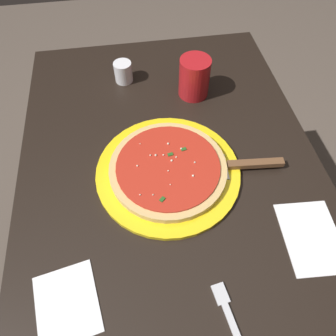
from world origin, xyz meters
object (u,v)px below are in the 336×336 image
Objects in this scene: cup_tall_drink at (194,78)px; fork at (235,331)px; cup_small_sauce at (123,72)px; napkin_folded_right at (67,304)px; serving_plate at (168,172)px; napkin_loose_left at (312,237)px; pizza_server at (238,165)px; pizza at (168,168)px.

cup_tall_drink reaches higher than fork.
napkin_folded_right is at bearing -14.03° from cup_small_sauce.
serving_plate is 2.11× the size of napkin_loose_left.
napkin_folded_right is 0.70× the size of fork.
pizza_server is at bearing 84.87° from serving_plate.
serving_plate is 5.65× the size of cup_small_sauce.
fork reaches higher than napkin_folded_right.
napkin_loose_left is at bearing 28.78° from pizza_server.
pizza_server is at bearing 9.94° from cup_tall_drink.
cup_tall_drink is 0.82× the size of napkin_folded_right.
serving_plate is at bearing -95.13° from pizza_server.
pizza_server is (0.01, 0.16, 0.01)m from serving_plate.
napkin_folded_right is at bearing -84.04° from napkin_loose_left.
serving_plate reaches higher than fork.
serving_plate is 0.16m from pizza_server.
pizza_server is 0.43m from cup_small_sauce.
cup_small_sauce reaches higher than fork.
pizza is 0.33m from napkin_loose_left.
cup_small_sauce is 0.37× the size of napkin_loose_left.
cup_tall_drink reaches higher than napkin_folded_right.
cup_tall_drink is at bearing -170.06° from pizza_server.
pizza_server is at bearing 163.21° from fork.
cup_small_sauce is at bearing -146.76° from pizza_server.
napkin_folded_right is (0.51, -0.33, -0.05)m from cup_tall_drink.
fork is (0.33, -0.10, -0.01)m from pizza_server.
napkin_folded_right is (0.25, -0.22, -0.00)m from serving_plate.
cup_small_sauce is at bearing -167.76° from pizza.
cup_small_sauce reaches higher than napkin_folded_right.
cup_tall_drink is (-0.26, 0.11, 0.03)m from pizza.
cup_small_sauce is 0.70m from fork.
pizza_server is at bearing -151.22° from napkin_loose_left.
pizza reaches higher than serving_plate.
serving_plate reaches higher than napkin_loose_left.
fork is at bearing -16.79° from pizza_server.
cup_tall_drink is 0.60m from fork.
cup_tall_drink is at bearing 156.46° from serving_plate.
cup_tall_drink is (-0.27, -0.05, 0.04)m from pizza_server.
napkin_loose_left is (-0.05, 0.48, 0.00)m from napkin_folded_right.
napkin_loose_left is (0.19, 0.10, -0.02)m from pizza_server.
napkin_folded_right is 0.30m from fork.
napkin_loose_left is 0.84× the size of fork.
napkin_loose_left is (0.46, 0.15, -0.05)m from cup_tall_drink.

